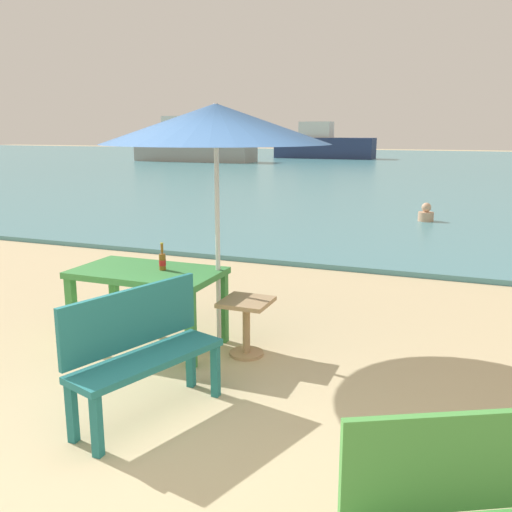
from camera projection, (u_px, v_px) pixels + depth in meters
The scene contains 10 objects.
ground_plane at pixel (164, 432), 3.95m from camera, with size 120.00×120.00×0.00m, color #C6B287.
sea_water at pixel (443, 167), 31.17m from camera, with size 120.00×50.00×0.08m, color teal.
picnic_table_green at pixel (147, 281), 5.42m from camera, with size 1.40×0.80×0.76m.
beer_bottle_amber at pixel (162, 260), 5.37m from camera, with size 0.07×0.07×0.26m.
patio_umbrella at pixel (216, 124), 5.10m from camera, with size 2.10×2.10×2.30m.
side_table_wood at pixel (246, 319), 5.23m from camera, with size 0.44×0.44×0.54m.
bench_teal_center at pixel (141, 346), 4.09m from camera, with size 0.72×1.25×0.95m.
swimmer_person at pixel (426, 214), 12.54m from camera, with size 0.34×0.34×0.41m.
boat_barge at pixel (323, 145), 40.08m from camera, with size 6.99×1.91×2.54m.
boat_ferry at pixel (193, 145), 36.08m from camera, with size 7.79×2.13×2.83m.
Camera 1 is at (1.92, -3.09, 2.07)m, focal length 39.63 mm.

